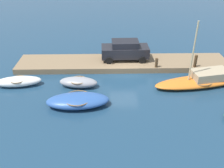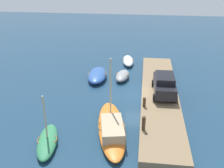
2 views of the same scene
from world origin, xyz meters
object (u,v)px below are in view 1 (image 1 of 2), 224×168
(rowboat_white, at_px, (18,81))
(dinghy_grey, at_px, (78,82))
(mooring_post_mid_west, at_px, (156,63))
(motorboat_blue, at_px, (78,101))
(sailboat_orange, at_px, (202,80))
(parked_car, at_px, (125,50))
(mooring_post_west, at_px, (196,61))

(rowboat_white, bearing_deg, dinghy_grey, 170.05)
(dinghy_grey, distance_m, mooring_post_mid_west, 6.98)
(motorboat_blue, height_order, mooring_post_mid_west, mooring_post_mid_west)
(sailboat_orange, height_order, parked_car, sailboat_orange)
(motorboat_blue, distance_m, parked_car, 7.73)
(motorboat_blue, relative_size, mooring_post_mid_west, 5.49)
(dinghy_grey, bearing_deg, rowboat_white, 4.02)
(rowboat_white, relative_size, sailboat_orange, 0.48)
(mooring_post_west, distance_m, mooring_post_mid_west, 3.38)
(rowboat_white, bearing_deg, motorboat_blue, 143.00)
(mooring_post_mid_west, xyz_separation_m, parked_car, (2.63, -1.70, 0.52))
(dinghy_grey, relative_size, motorboat_blue, 0.70)
(dinghy_grey, bearing_deg, motorboat_blue, 101.69)
(rowboat_white, height_order, mooring_post_mid_west, mooring_post_mid_west)
(motorboat_blue, relative_size, parked_car, 1.04)
(dinghy_grey, xyz_separation_m, motorboat_blue, (-0.21, 2.65, 0.03))
(motorboat_blue, bearing_deg, mooring_post_west, -156.08)
(mooring_post_west, relative_size, parked_car, 0.25)
(mooring_post_mid_west, bearing_deg, motorboat_blue, 38.31)
(dinghy_grey, distance_m, mooring_post_west, 10.23)
(mooring_post_mid_west, bearing_deg, mooring_post_west, 180.00)
(rowboat_white, bearing_deg, sailboat_orange, 172.52)
(rowboat_white, xyz_separation_m, mooring_post_mid_west, (-11.35, -2.10, 0.52))
(sailboat_orange, bearing_deg, dinghy_grey, -10.55)
(parked_car, bearing_deg, motorboat_blue, 59.83)
(rowboat_white, relative_size, parked_car, 0.86)
(sailboat_orange, height_order, mooring_post_west, sailboat_orange)
(motorboat_blue, relative_size, sailboat_orange, 0.57)
(mooring_post_mid_west, relative_size, parked_car, 0.19)
(motorboat_blue, distance_m, sailboat_orange, 10.04)
(sailboat_orange, distance_m, mooring_post_west, 2.34)
(mooring_post_west, bearing_deg, dinghy_grey, 13.37)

